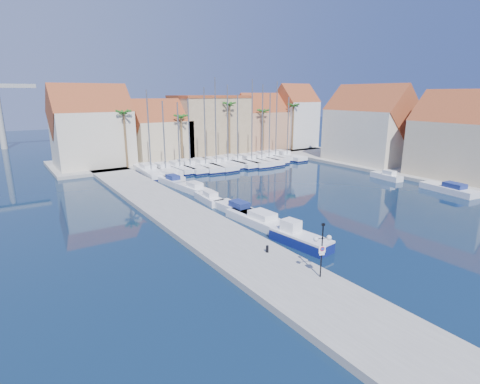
% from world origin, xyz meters
% --- Properties ---
extents(ground, '(260.00, 260.00, 0.00)m').
position_xyz_m(ground, '(0.00, 0.00, 0.00)').
color(ground, black).
rests_on(ground, ground).
extents(quay_west, '(6.00, 77.00, 0.50)m').
position_xyz_m(quay_west, '(-9.00, 13.50, 0.25)').
color(quay_west, gray).
rests_on(quay_west, ground).
extents(shore_north, '(54.00, 16.00, 0.50)m').
position_xyz_m(shore_north, '(10.00, 48.00, 0.25)').
color(shore_north, gray).
rests_on(shore_north, ground).
extents(shore_east, '(12.00, 60.00, 0.50)m').
position_xyz_m(shore_east, '(32.00, 15.00, 0.25)').
color(shore_east, gray).
rests_on(shore_east, ground).
extents(lamp_post, '(1.24, 0.64, 3.80)m').
position_xyz_m(lamp_post, '(-7.16, -3.29, 2.99)').
color(lamp_post, black).
rests_on(lamp_post, quay_west).
extents(bollard, '(0.22, 0.22, 0.55)m').
position_xyz_m(bollard, '(-7.67, 1.84, 0.77)').
color(bollard, black).
rests_on(bollard, quay_west).
extents(fishing_boat, '(2.52, 5.78, 1.96)m').
position_xyz_m(fishing_boat, '(-3.83, 2.46, 0.65)').
color(fishing_boat, navy).
rests_on(fishing_boat, ground).
extents(motorboat_west_0, '(2.86, 7.53, 1.40)m').
position_xyz_m(motorboat_west_0, '(-3.59, 8.60, 0.51)').
color(motorboat_west_0, white).
rests_on(motorboat_west_0, ground).
extents(motorboat_west_1, '(2.24, 6.14, 1.40)m').
position_xyz_m(motorboat_west_1, '(-3.46, 12.67, 0.51)').
color(motorboat_west_1, white).
rests_on(motorboat_west_1, ground).
extents(motorboat_west_2, '(1.96, 5.16, 1.40)m').
position_xyz_m(motorboat_west_2, '(-3.93, 17.86, 0.51)').
color(motorboat_west_2, white).
rests_on(motorboat_west_2, ground).
extents(motorboat_west_3, '(2.46, 6.05, 1.40)m').
position_xyz_m(motorboat_west_3, '(-3.41, 23.14, 0.51)').
color(motorboat_west_3, white).
rests_on(motorboat_west_3, ground).
extents(motorboat_west_4, '(2.24, 5.87, 1.40)m').
position_xyz_m(motorboat_west_4, '(-3.92, 28.77, 0.51)').
color(motorboat_west_4, white).
rests_on(motorboat_west_4, ground).
extents(motorboat_west_5, '(2.60, 7.49, 1.40)m').
position_xyz_m(motorboat_west_5, '(-3.12, 32.11, 0.51)').
color(motorboat_west_5, white).
rests_on(motorboat_west_5, ground).
extents(motorboat_west_6, '(3.04, 7.64, 1.40)m').
position_xyz_m(motorboat_west_6, '(-3.60, 38.66, 0.51)').
color(motorboat_west_6, white).
rests_on(motorboat_west_6, ground).
extents(motorboat_east_0, '(3.18, 7.34, 1.40)m').
position_xyz_m(motorboat_east_0, '(23.99, 4.63, 0.51)').
color(motorboat_east_0, white).
rests_on(motorboat_east_0, ground).
extents(motorboat_east_1, '(2.00, 4.98, 1.40)m').
position_xyz_m(motorboat_east_1, '(23.99, 13.93, 0.51)').
color(motorboat_east_1, white).
rests_on(motorboat_east_1, ground).
extents(sailboat_0, '(3.38, 10.61, 12.90)m').
position_xyz_m(sailboat_0, '(-4.20, 36.40, 0.58)').
color(sailboat_0, white).
rests_on(sailboat_0, ground).
extents(sailboat_1, '(2.51, 8.91, 11.28)m').
position_xyz_m(sailboat_1, '(-1.98, 36.02, 0.59)').
color(sailboat_1, white).
rests_on(sailboat_1, ground).
extents(sailboat_2, '(2.51, 8.36, 11.05)m').
position_xyz_m(sailboat_2, '(0.60, 36.32, 0.59)').
color(sailboat_2, white).
rests_on(sailboat_2, ground).
extents(sailboat_3, '(2.93, 10.17, 11.60)m').
position_xyz_m(sailboat_3, '(2.45, 36.41, 0.57)').
color(sailboat_3, white).
rests_on(sailboat_3, ground).
extents(sailboat_4, '(3.61, 10.86, 13.34)m').
position_xyz_m(sailboat_4, '(5.16, 35.98, 0.58)').
color(sailboat_4, white).
rests_on(sailboat_4, ground).
extents(sailboat_5, '(3.48, 10.91, 14.86)m').
position_xyz_m(sailboat_5, '(6.98, 35.73, 0.60)').
color(sailboat_5, white).
rests_on(sailboat_5, ground).
extents(sailboat_6, '(2.93, 9.57, 13.77)m').
position_xyz_m(sailboat_6, '(9.72, 36.30, 0.61)').
color(sailboat_6, white).
rests_on(sailboat_6, ground).
extents(sailboat_7, '(3.37, 11.27, 12.24)m').
position_xyz_m(sailboat_7, '(11.60, 36.16, 0.57)').
color(sailboat_7, white).
rests_on(sailboat_7, ground).
extents(sailboat_8, '(3.77, 11.20, 14.72)m').
position_xyz_m(sailboat_8, '(14.16, 35.36, 0.60)').
color(sailboat_8, white).
rests_on(sailboat_8, ground).
extents(sailboat_9, '(2.95, 10.94, 13.94)m').
position_xyz_m(sailboat_9, '(16.45, 35.47, 0.59)').
color(sailboat_9, white).
rests_on(sailboat_9, ground).
extents(sailboat_10, '(3.15, 10.36, 12.44)m').
position_xyz_m(sailboat_10, '(18.79, 36.27, 0.58)').
color(sailboat_10, white).
rests_on(sailboat_10, ground).
extents(sailboat_11, '(2.55, 8.75, 14.48)m').
position_xyz_m(sailboat_11, '(20.84, 36.79, 0.65)').
color(sailboat_11, white).
rests_on(sailboat_11, ground).
extents(sailboat_12, '(2.81, 9.83, 11.74)m').
position_xyz_m(sailboat_12, '(22.93, 35.96, 0.58)').
color(sailboat_12, white).
rests_on(sailboat_12, ground).
extents(building_0, '(12.30, 9.00, 13.50)m').
position_xyz_m(building_0, '(-10.00, 47.00, 6.52)').
color(building_0, beige).
rests_on(building_0, shore_north).
extents(building_1, '(10.30, 8.00, 11.00)m').
position_xyz_m(building_1, '(2.00, 47.00, 5.30)').
color(building_1, '#C9B68D').
rests_on(building_1, shore_north).
extents(building_2, '(14.20, 10.20, 11.50)m').
position_xyz_m(building_2, '(13.00, 48.00, 6.26)').
color(building_2, '#A08562').
rests_on(building_2, shore_north).
extents(building_3, '(10.30, 8.00, 12.00)m').
position_xyz_m(building_3, '(25.00, 47.00, 5.86)').
color(building_3, tan).
rests_on(building_3, shore_north).
extents(building_4, '(8.30, 8.00, 14.00)m').
position_xyz_m(building_4, '(34.00, 46.00, 6.97)').
color(building_4, silver).
rests_on(building_4, shore_north).
extents(building_5, '(9.00, 12.30, 12.50)m').
position_xyz_m(building_5, '(32.00, 8.00, 5.96)').
color(building_5, '#C9B68D').
rests_on(building_5, shore_east).
extents(building_6, '(9.00, 14.30, 13.50)m').
position_xyz_m(building_6, '(32.00, 24.00, 6.52)').
color(building_6, beige).
rests_on(building_6, shore_east).
extents(palm_0, '(2.60, 2.60, 10.15)m').
position_xyz_m(palm_0, '(-6.00, 42.00, 9.08)').
color(palm_0, brown).
rests_on(palm_0, shore_north).
extents(palm_1, '(2.60, 2.60, 9.15)m').
position_xyz_m(palm_1, '(4.00, 42.00, 8.14)').
color(palm_1, brown).
rests_on(palm_1, shore_north).
extents(palm_2, '(2.60, 2.60, 11.15)m').
position_xyz_m(palm_2, '(14.00, 42.00, 10.02)').
color(palm_2, brown).
rests_on(palm_2, shore_north).
extents(palm_3, '(2.60, 2.60, 9.65)m').
position_xyz_m(palm_3, '(22.00, 42.00, 8.61)').
color(palm_3, brown).
rests_on(palm_3, shore_north).
extents(palm_4, '(2.60, 2.60, 10.65)m').
position_xyz_m(palm_4, '(30.00, 42.00, 9.55)').
color(palm_4, brown).
rests_on(palm_4, shore_north).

